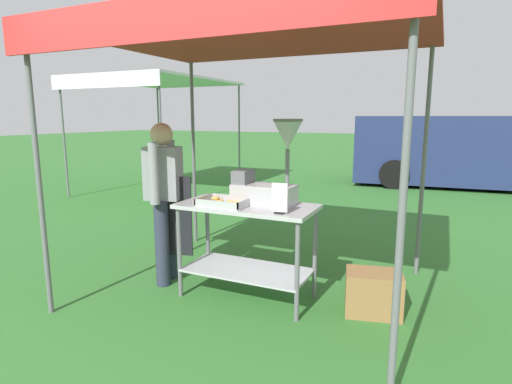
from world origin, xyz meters
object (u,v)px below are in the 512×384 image
Objects in this scene: stall_canopy at (251,40)px; donut_cart at (247,230)px; supply_crate at (373,293)px; donut_tray at (225,203)px; van_navy at (464,150)px; vendor at (165,195)px; neighbour_tent at (156,83)px; menu_sign at (280,201)px; donut_fryer at (270,174)px.

donut_cart is (0.00, -0.10, -1.67)m from stall_canopy.
supply_crate is (1.13, 0.14, -0.46)m from donut_cart.
donut_cart is at bearing 40.45° from donut_tray.
donut_tray is at bearing -123.95° from stall_canopy.
stall_canopy reaches higher than donut_cart.
van_navy is at bearing 74.69° from donut_tray.
neighbour_tent reaches higher than vendor.
supply_crate is (0.73, 0.36, -0.81)m from menu_sign.
menu_sign is at bearing -8.88° from vendor.
menu_sign is at bearing -8.19° from donut_tray.
stall_canopy is 3.94× the size of donut_fryer.
stall_canopy is 0.91× the size of neighbour_tent.
neighbour_tent is at bearing 136.85° from donut_fryer.
menu_sign is 0.49× the size of supply_crate.
neighbour_tent is (-6.35, -3.54, 1.53)m from van_navy.
donut_tray is (-0.15, -0.13, 0.27)m from donut_cart.
menu_sign is (0.40, -0.31, -1.32)m from stall_canopy.
donut_fryer is at bearing 4.67° from vendor.
stall_canopy is 1.68m from vendor.
donut_cart is at bearing -90.00° from stall_canopy.
vendor is 8.39m from van_navy.
supply_crate is (1.28, 0.28, -0.72)m from donut_tray.
donut_tray is 0.57m from menu_sign.
neighbour_tent reaches higher than donut_fryer.
donut_fryer reaches higher than donut_tray.
menu_sign reaches higher than supply_crate.
vendor is at bearing -175.73° from supply_crate.
donut_cart is 8.12m from van_navy.
donut_cart is 0.56m from donut_fryer.
vendor is at bearing -110.48° from van_navy.
menu_sign is 6.69m from neighbour_tent.
stall_canopy is 5.78× the size of supply_crate.
donut_fryer reaches higher than donut_cart.
donut_tray is 1.71× the size of menu_sign.
supply_crate is (1.13, 0.05, -2.13)m from stall_canopy.
stall_canopy reaches higher than menu_sign.
menu_sign is at bearing -101.44° from van_navy.
donut_tray is at bearing -9.39° from vendor.
donut_cart is 4.93× the size of menu_sign.
donut_fryer is at bearing -176.20° from supply_crate.
stall_canopy is 2.41m from supply_crate.
donut_fryer is at bearing 23.16° from donut_cart.
vendor is (-0.90, -0.01, 0.26)m from donut_cart.
donut_fryer is at bearing -103.33° from van_navy.
donut_cart is 1.64× the size of donut_fryer.
donut_fryer is 1.13m from vendor.
van_navy is (0.90, 7.71, 0.69)m from supply_crate.
donut_tray is 8.28m from van_navy.
donut_tray reaches higher than supply_crate.
menu_sign is (0.40, -0.21, 0.35)m from donut_cart.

